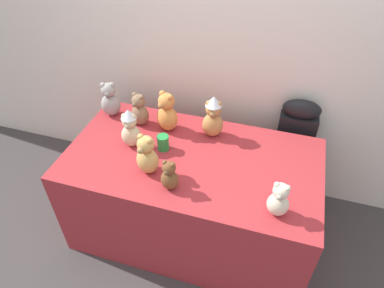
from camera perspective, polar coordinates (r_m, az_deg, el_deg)
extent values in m
plane|color=#3D3838|center=(2.77, -1.59, -17.66)|extent=(10.00, 10.00, 0.00)
cube|color=silver|center=(2.61, 4.79, 16.60)|extent=(7.00, 0.08, 2.60)
cube|color=maroon|center=(2.60, 0.00, -8.60)|extent=(1.72, 0.93, 0.78)
cube|color=black|center=(2.94, 15.81, -2.29)|extent=(0.28, 0.13, 0.85)
ellipsoid|color=black|center=(2.65, 17.70, 5.51)|extent=(0.28, 0.13, 0.15)
ellipsoid|color=#7F6047|center=(2.58, -8.57, 4.84)|extent=(0.16, 0.15, 0.17)
sphere|color=#7F6047|center=(2.51, -8.84, 7.10)|extent=(0.10, 0.10, 0.10)
sphere|color=#7F6047|center=(2.51, -9.48, 8.04)|extent=(0.04, 0.04, 0.04)
sphere|color=#7F6047|center=(2.48, -8.38, 7.65)|extent=(0.04, 0.04, 0.04)
sphere|color=brown|center=(2.49, -9.44, 6.47)|extent=(0.04, 0.04, 0.04)
ellipsoid|color=#B27A42|center=(2.45, 3.44, 3.19)|extent=(0.17, 0.15, 0.18)
sphere|color=#B27A42|center=(2.37, 3.57, 5.78)|extent=(0.11, 0.11, 0.11)
sphere|color=#B27A42|center=(2.34, 2.78, 6.70)|extent=(0.04, 0.04, 0.04)
sphere|color=#B27A42|center=(2.34, 4.44, 6.57)|extent=(0.04, 0.04, 0.04)
sphere|color=olive|center=(2.33, 3.46, 4.94)|extent=(0.05, 0.05, 0.05)
cone|color=silver|center=(2.33, 3.63, 7.10)|extent=(0.11, 0.11, 0.07)
ellipsoid|color=beige|center=(2.00, 13.99, -9.66)|extent=(0.13, 0.12, 0.15)
sphere|color=beige|center=(1.92, 14.52, -7.52)|extent=(0.09, 0.09, 0.09)
sphere|color=beige|center=(1.89, 13.87, -6.57)|extent=(0.03, 0.03, 0.03)
sphere|color=beige|center=(1.89, 15.52, -7.03)|extent=(0.03, 0.03, 0.03)
sphere|color=#ABA08A|center=(1.90, 14.23, -8.49)|extent=(0.04, 0.04, 0.04)
ellipsoid|color=#D17F3D|center=(2.50, -4.10, 4.30)|extent=(0.20, 0.19, 0.20)
sphere|color=#D17F3D|center=(2.42, -4.26, 7.09)|extent=(0.12, 0.12, 0.12)
sphere|color=#D17F3D|center=(2.41, -4.94, 8.31)|extent=(0.04, 0.04, 0.04)
sphere|color=#D17F3D|center=(2.37, -3.68, 7.70)|extent=(0.04, 0.04, 0.04)
sphere|color=#A06536|center=(2.39, -5.09, 6.37)|extent=(0.05, 0.05, 0.05)
ellipsoid|color=gray|center=(2.72, -13.26, 6.33)|extent=(0.18, 0.17, 0.18)
sphere|color=gray|center=(2.65, -13.69, 8.69)|extent=(0.11, 0.11, 0.11)
sphere|color=gray|center=(2.63, -14.55, 9.41)|extent=(0.04, 0.04, 0.04)
sphere|color=gray|center=(2.62, -13.11, 9.52)|extent=(0.04, 0.04, 0.04)
sphere|color=slate|center=(2.62, -13.78, 7.99)|extent=(0.04, 0.04, 0.04)
ellipsoid|color=#CCB78E|center=(2.40, -10.00, 1.39)|extent=(0.15, 0.14, 0.17)
sphere|color=#CCB78E|center=(2.32, -10.35, 3.73)|extent=(0.10, 0.10, 0.10)
sphere|color=#CCB78E|center=(2.31, -11.20, 4.54)|extent=(0.04, 0.04, 0.04)
sphere|color=#CCB78E|center=(2.29, -9.72, 4.47)|extent=(0.04, 0.04, 0.04)
sphere|color=#9D8E71|center=(2.29, -10.57, 2.92)|extent=(0.04, 0.04, 0.04)
cone|color=silver|center=(2.29, -10.52, 4.93)|extent=(0.10, 0.10, 0.06)
ellipsoid|color=brown|center=(2.08, -3.71, -5.92)|extent=(0.12, 0.10, 0.14)
sphere|color=brown|center=(2.01, -3.83, -3.93)|extent=(0.08, 0.08, 0.08)
sphere|color=brown|center=(1.99, -4.54, -3.09)|extent=(0.03, 0.03, 0.03)
sphere|color=brown|center=(1.98, -3.19, -3.46)|extent=(0.03, 0.03, 0.03)
sphere|color=brown|center=(1.99, -4.22, -4.74)|extent=(0.03, 0.03, 0.03)
ellipsoid|color=tan|center=(2.18, -7.35, -2.72)|extent=(0.17, 0.16, 0.18)
sphere|color=tan|center=(2.09, -7.66, -0.04)|extent=(0.11, 0.11, 0.11)
sphere|color=tan|center=(2.08, -8.49, 1.17)|extent=(0.04, 0.04, 0.04)
sphere|color=tan|center=(2.05, -7.02, 0.54)|extent=(0.04, 0.04, 0.04)
sphere|color=olive|center=(2.07, -8.42, -0.95)|extent=(0.05, 0.05, 0.05)
cylinder|color=#238C3D|center=(2.35, -4.81, 0.24)|extent=(0.08, 0.08, 0.11)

